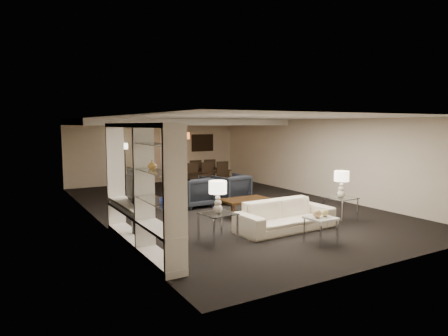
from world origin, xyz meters
name	(u,v)px	position (x,y,z in m)	size (l,w,h in m)	color
floor	(224,206)	(0.00, 0.00, 0.00)	(11.00, 11.00, 0.00)	black
ceiling	(224,118)	(0.00, 0.00, 2.50)	(7.00, 11.00, 0.02)	silver
wall_back	(155,151)	(0.00, 5.50, 1.25)	(7.00, 0.02, 2.50)	beige
wall_front	(392,190)	(0.00, -5.50, 1.25)	(7.00, 0.02, 2.50)	beige
wall_left	(97,170)	(-3.50, 0.00, 1.25)	(0.02, 11.00, 2.50)	beige
wall_right	(317,158)	(3.50, 0.00, 1.25)	(0.02, 11.00, 2.50)	beige
ceiling_soffit	(175,122)	(0.00, 3.50, 2.40)	(7.00, 4.00, 0.20)	silver
curtains	(134,154)	(-0.90, 5.42, 1.20)	(1.50, 0.12, 2.40)	beige
door	(172,156)	(0.70, 5.47, 1.05)	(0.90, 0.05, 2.10)	silver
painting	(202,143)	(2.10, 5.46, 1.55)	(0.95, 0.04, 0.65)	#142D38
media_unit	(140,187)	(-3.31, -2.60, 1.18)	(0.38, 3.40, 2.35)	white
pendant_light	(182,136)	(0.30, 3.50, 1.92)	(0.52, 0.52, 0.24)	#D8591E
sofa	(285,215)	(-0.13, -2.92, 0.33)	(2.26, 0.88, 0.66)	beige
coffee_table	(245,207)	(-0.13, -1.32, 0.22)	(1.24, 0.72, 0.44)	black
armchair_left	(195,192)	(-0.73, 0.38, 0.42)	(0.90, 0.92, 0.84)	black
armchair_right	(231,189)	(0.47, 0.38, 0.42)	(0.90, 0.92, 0.84)	black
side_table_left	(218,227)	(-1.83, -2.92, 0.29)	(0.62, 0.62, 0.58)	silver
side_table_right	(341,209)	(1.57, -2.92, 0.29)	(0.62, 0.62, 0.58)	silver
table_lamp_left	(218,197)	(-1.83, -2.92, 0.90)	(0.35, 0.35, 0.64)	beige
table_lamp_right	(341,184)	(1.57, -2.92, 0.90)	(0.35, 0.35, 0.64)	beige
marble_table	(320,230)	(-0.13, -4.02, 0.26)	(0.52, 0.52, 0.52)	silver
gold_gourd_a	(317,214)	(-0.23, -4.02, 0.60)	(0.17, 0.17, 0.17)	tan
gold_gourd_b	(325,213)	(-0.03, -4.02, 0.59)	(0.14, 0.14, 0.14)	#D5C271
television	(131,187)	(-3.28, -1.97, 1.09)	(0.15, 1.17, 0.67)	black
vase_blue	(164,199)	(-3.31, -3.80, 1.15)	(0.16, 0.16, 0.17)	#24399E
vase_amber	(152,165)	(-3.31, -3.29, 1.64)	(0.16, 0.16, 0.17)	#BB8B3E
floor_speaker	(135,211)	(-3.20, -1.93, 0.58)	(0.13, 0.13, 1.17)	black
dining_table	(202,180)	(0.78, 2.96, 0.34)	(1.96, 1.09, 0.69)	black
chair_nl	(194,179)	(0.18, 2.31, 0.51)	(0.47, 0.47, 1.02)	black
chair_nm	(210,177)	(0.78, 2.31, 0.51)	(0.47, 0.47, 1.02)	black
chair_nr	(225,176)	(1.38, 2.31, 0.51)	(0.47, 0.47, 1.02)	black
chair_fl	(179,174)	(0.18, 3.61, 0.51)	(0.47, 0.47, 1.02)	black
chair_fm	(194,173)	(0.78, 3.61, 0.51)	(0.47, 0.47, 1.02)	black
chair_fr	(208,173)	(1.38, 3.61, 0.51)	(0.47, 0.47, 1.02)	black
floor_lamp	(125,165)	(-1.41, 4.90, 0.82)	(0.24, 0.24, 1.64)	black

